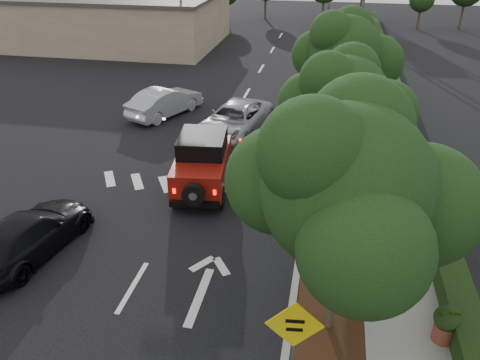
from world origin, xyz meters
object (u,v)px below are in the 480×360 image
(black_suv_oncoming, at_px, (29,234))
(speed_hump_sign, at_px, (294,336))
(silver_suv_ahead, at_px, (235,120))
(red_jeep, at_px, (203,162))

(black_suv_oncoming, distance_m, speed_hump_sign, 9.33)
(silver_suv_ahead, xyz_separation_m, speed_hump_sign, (4.22, -14.28, 1.04))
(black_suv_oncoming, bearing_deg, silver_suv_ahead, -103.15)
(silver_suv_ahead, bearing_deg, black_suv_oncoming, -100.02)
(red_jeep, bearing_deg, silver_suv_ahead, 81.78)
(black_suv_oncoming, bearing_deg, red_jeep, -120.29)
(red_jeep, height_order, silver_suv_ahead, red_jeep)
(red_jeep, xyz_separation_m, speed_hump_sign, (4.33, -8.75, 0.67))
(red_jeep, height_order, speed_hump_sign, speed_hump_sign)
(red_jeep, distance_m, black_suv_oncoming, 6.72)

